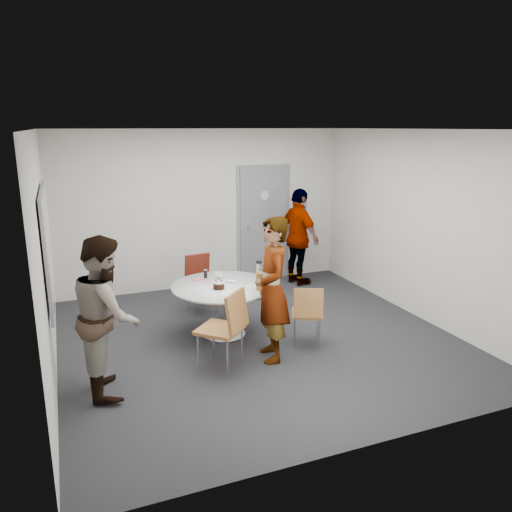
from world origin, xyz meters
name	(u,v)px	position (x,y,z in m)	size (l,w,h in m)	color
floor	(258,338)	(0.00, 0.00, 0.00)	(5.00, 5.00, 0.00)	black
ceiling	(258,129)	(0.00, 0.00, 2.70)	(5.00, 5.00, 0.00)	silver
wall_back	(204,210)	(0.00, 2.50, 1.35)	(5.00, 5.00, 0.00)	silver
wall_left	(44,258)	(-2.50, 0.00, 1.35)	(5.00, 5.00, 0.00)	silver
wall_right	(419,225)	(2.50, 0.00, 1.35)	(5.00, 5.00, 0.00)	silver
wall_front	(373,302)	(0.00, -2.50, 1.35)	(5.00, 5.00, 0.00)	silver
door	(263,224)	(1.10, 2.48, 1.03)	(1.02, 0.17, 2.12)	slate
whiteboard	(47,245)	(-2.46, 0.20, 1.45)	(0.04, 1.90, 1.25)	gray
table	(225,292)	(-0.36, 0.27, 0.61)	(1.35, 1.35, 1.00)	white
chair_near_left	(227,323)	(-0.66, -0.71, 0.59)	(0.67, 0.67, 0.97)	brown
chair_near_right	(308,310)	(0.49, -0.45, 0.48)	(0.51, 0.53, 0.80)	brown
chair_far	(200,277)	(-0.41, 1.34, 0.52)	(0.45, 0.48, 0.86)	#5C1E12
person_main	(272,290)	(-0.06, -0.59, 0.87)	(0.63, 0.42, 1.74)	#A5C6EA
person_left	(106,315)	(-1.95, -0.63, 0.84)	(0.82, 0.64, 1.68)	white
person_right	(299,237)	(1.55, 1.95, 0.85)	(1.00, 0.42, 1.70)	black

